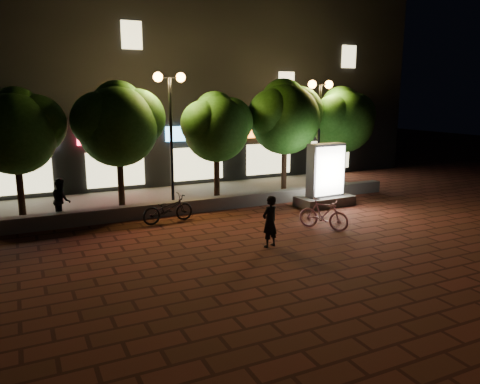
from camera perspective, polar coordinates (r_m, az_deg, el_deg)
ground at (r=14.75m, az=3.60°, el=-5.50°), size 80.00×80.00×0.00m
retaining_wall at (r=18.15m, az=-2.59°, el=-1.36°), size 16.00×0.45×0.50m
sidewalk at (r=20.46m, az=-5.36°, el=-0.49°), size 16.00×5.00×0.08m
building_block at (r=26.18m, az=-10.71°, el=12.97°), size 28.00×8.12×11.30m
tree_far_left at (r=17.74m, az=-25.98°, el=7.11°), size 3.36×2.80×4.63m
tree_left at (r=18.08m, az=-14.77°, el=8.46°), size 3.60×3.00×4.89m
tree_mid at (r=19.27m, az=-2.89°, el=8.33°), size 3.24×2.70×4.50m
tree_right at (r=20.76m, az=5.64°, el=9.51°), size 3.72×3.10×5.07m
tree_far_right at (r=22.60m, az=12.65°, el=8.97°), size 3.48×2.90×4.76m
street_lamp_left at (r=18.28m, az=-8.62°, el=10.57°), size 1.26×0.36×5.18m
street_lamp_right at (r=21.44m, az=9.85°, el=10.34°), size 1.26×0.36×4.98m
ad_kiosk at (r=18.90m, az=10.50°, el=1.37°), size 2.39×1.28×2.53m
scooter_pink at (r=15.61m, az=10.29°, el=-2.72°), size 1.37×1.70×1.04m
rider at (r=13.55m, az=3.71°, el=-3.68°), size 0.65×0.53×1.54m
scooter_parked at (r=16.39m, az=-8.91°, el=-2.06°), size 1.95×0.89×0.99m
pedestrian at (r=17.16m, az=-21.23°, el=-0.94°), size 0.65×0.79×1.51m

